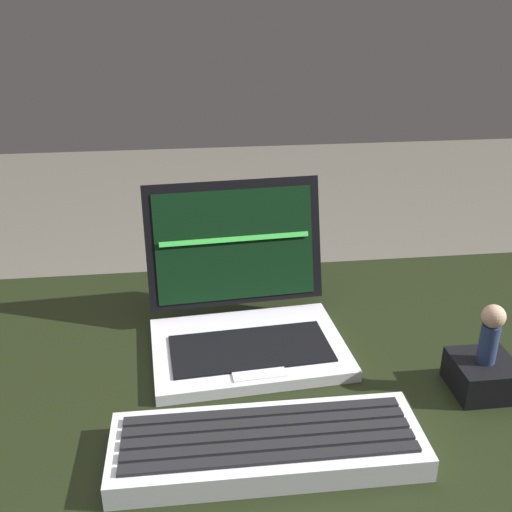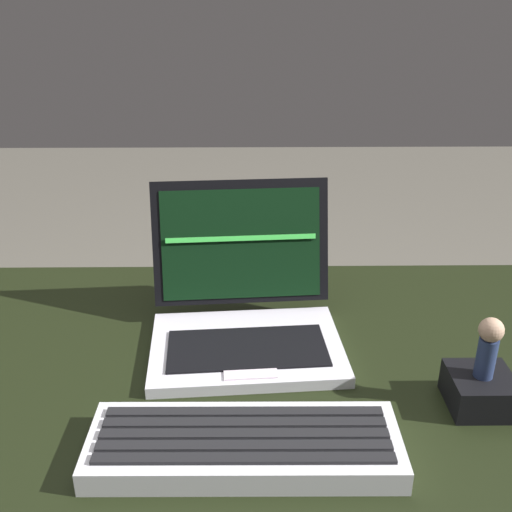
% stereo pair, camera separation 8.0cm
% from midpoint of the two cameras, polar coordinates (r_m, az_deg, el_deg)
% --- Properties ---
extents(desk, '(1.33, 0.70, 0.71)m').
position_cam_midpoint_polar(desk, '(0.85, -6.69, -17.72)').
color(desk, black).
rests_on(desk, ground).
extents(laptop_front, '(0.28, 0.25, 0.21)m').
position_cam_midpoint_polar(laptop_front, '(0.85, -3.85, -5.54)').
color(laptop_front, silver).
rests_on(laptop_front, desk).
extents(external_keyboard, '(0.34, 0.12, 0.03)m').
position_cam_midpoint_polar(external_keyboard, '(0.68, -2.46, -17.70)').
color(external_keyboard, silver).
rests_on(external_keyboard, desk).
extents(figurine_stand, '(0.08, 0.08, 0.04)m').
position_cam_midpoint_polar(figurine_stand, '(0.80, 18.12, -10.87)').
color(figurine_stand, black).
rests_on(figurine_stand, desk).
extents(figurine, '(0.03, 0.03, 0.08)m').
position_cam_midpoint_polar(figurine, '(0.77, 18.76, -6.86)').
color(figurine, navy).
rests_on(figurine, figurine_stand).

